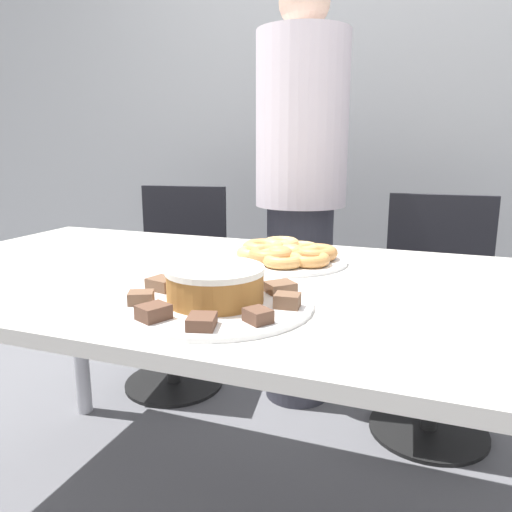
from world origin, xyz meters
The scene contains 26 objects.
wall_back centered at (0.00, 1.57, 1.30)m, with size 8.00×0.05×2.60m.
table centered at (0.00, 0.00, 0.68)m, with size 1.95×0.93×0.75m.
person_standing centered at (-0.14, 0.85, 0.88)m, with size 0.36×0.36×1.68m.
office_chair_left centered at (-0.70, 0.80, 0.42)m, with size 0.50×0.50×0.88m.
office_chair_right centered at (0.40, 0.80, 0.42)m, with size 0.47×0.47×0.88m.
plate_cake centered at (-0.02, -0.22, 0.76)m, with size 0.39×0.39×0.01m.
plate_donuts centered at (0.00, 0.19, 0.76)m, with size 0.34×0.34×0.01m.
frosted_cake centered at (-0.02, -0.22, 0.80)m, with size 0.20×0.20×0.07m.
lamington_0 centered at (-0.15, -0.29, 0.78)m, with size 0.06×0.06×0.02m.
lamington_1 centered at (-0.08, -0.36, 0.78)m, with size 0.06×0.07×0.03m.
lamington_2 centered at (0.02, -0.36, 0.77)m, with size 0.06×0.07×0.02m.
lamington_3 centered at (0.10, -0.30, 0.78)m, with size 0.06×0.06×0.02m.
lamington_4 centered at (0.13, -0.21, 0.78)m, with size 0.05×0.05×0.03m.
lamington_5 centered at (0.08, -0.12, 0.77)m, with size 0.08×0.08×0.02m.
lamington_6 centered at (-0.01, -0.08, 0.78)m, with size 0.04×0.05×0.02m.
lamington_7 centered at (-0.10, -0.10, 0.78)m, with size 0.07×0.08×0.02m.
lamington_8 centered at (-0.16, -0.19, 0.78)m, with size 0.07×0.06×0.03m.
donut_0 centered at (0.00, 0.19, 0.78)m, with size 0.11×0.11×0.03m.
donut_1 centered at (-0.02, 0.14, 0.78)m, with size 0.12×0.12×0.04m.
donut_2 centered at (0.02, 0.10, 0.78)m, with size 0.11×0.11×0.03m.
donut_3 centered at (0.08, 0.14, 0.78)m, with size 0.11×0.11×0.03m.
donut_4 centered at (0.08, 0.21, 0.78)m, with size 0.12×0.12×0.04m.
donut_5 centered at (0.02, 0.25, 0.78)m, with size 0.12×0.12×0.03m.
donut_6 centered at (-0.04, 0.28, 0.78)m, with size 0.11×0.11×0.04m.
donut_7 centered at (-0.07, 0.21, 0.78)m, with size 0.12×0.12×0.04m.
donut_8 centered at (-0.07, 0.16, 0.78)m, with size 0.10×0.10×0.03m.
Camera 1 is at (0.39, -1.09, 1.07)m, focal length 35.00 mm.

